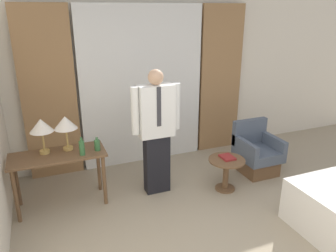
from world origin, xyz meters
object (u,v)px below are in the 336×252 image
(desk, at_px, (58,162))
(table_lamp_left, at_px, (41,127))
(bottle_by_lamp, at_px, (82,148))
(book, at_px, (227,157))
(armchair, at_px, (256,154))
(table_lamp_right, at_px, (65,124))
(person, at_px, (156,129))
(bottle_near_edge, at_px, (97,145))
(side_table, at_px, (226,169))

(desk, height_order, table_lamp_left, table_lamp_left)
(bottle_by_lamp, bearing_deg, book, -8.84)
(armchair, bearing_deg, desk, 176.55)
(table_lamp_right, distance_m, person, 1.19)
(bottle_near_edge, distance_m, person, 0.82)
(table_lamp_right, bearing_deg, bottle_by_lamp, -57.56)
(bottle_by_lamp, bearing_deg, side_table, -9.78)
(person, bearing_deg, bottle_near_edge, 175.62)
(table_lamp_left, relative_size, bottle_near_edge, 2.57)
(desk, distance_m, bottle_by_lamp, 0.40)
(desk, relative_size, book, 5.58)
(armchair, distance_m, side_table, 0.80)
(table_lamp_right, bearing_deg, armchair, -5.46)
(table_lamp_right, xyz_separation_m, person, (1.16, -0.23, -0.15))
(armchair, bearing_deg, person, 178.48)
(book, bearing_deg, bottle_near_edge, 167.91)
(table_lamp_left, bearing_deg, bottle_by_lamp, -28.20)
(bottle_near_edge, distance_m, bottle_by_lamp, 0.22)
(table_lamp_right, distance_m, bottle_near_edge, 0.49)
(desk, height_order, table_lamp_right, table_lamp_right)
(armchair, bearing_deg, side_table, -158.04)
(person, bearing_deg, side_table, -20.26)
(table_lamp_right, bearing_deg, side_table, -15.29)
(desk, bearing_deg, table_lamp_right, 32.13)
(desk, bearing_deg, book, -11.28)
(armchair, bearing_deg, book, -159.35)
(table_lamp_left, xyz_separation_m, book, (2.41, -0.54, -0.61))
(bottle_near_edge, relative_size, person, 0.10)
(bottle_near_edge, bearing_deg, bottle_by_lamp, -160.62)
(book, bearing_deg, table_lamp_right, 165.62)
(table_lamp_right, bearing_deg, table_lamp_left, 180.00)
(bottle_by_lamp, bearing_deg, table_lamp_right, 122.44)
(person, bearing_deg, table_lamp_right, 168.91)
(table_lamp_left, xyz_separation_m, bottle_near_edge, (0.65, -0.17, -0.29))
(desk, height_order, bottle_by_lamp, bottle_by_lamp)
(table_lamp_left, xyz_separation_m, table_lamp_right, (0.29, 0.00, 0.00))
(person, relative_size, armchair, 2.17)
(table_lamp_left, relative_size, bottle_by_lamp, 1.94)
(table_lamp_left, relative_size, book, 2.16)
(desk, relative_size, person, 0.68)
(armchair, xyz_separation_m, book, (-0.72, -0.27, 0.19))
(desk, relative_size, table_lamp_left, 2.59)
(table_lamp_right, distance_m, book, 2.27)
(table_lamp_left, bearing_deg, desk, -32.13)
(desk, height_order, bottle_near_edge, bottle_near_edge)
(bottle_near_edge, xyz_separation_m, book, (1.76, -0.38, -0.32))
(desk, bearing_deg, bottle_near_edge, -8.39)
(person, relative_size, book, 8.25)
(person, bearing_deg, table_lamp_left, 171.10)
(bottle_by_lamp, bearing_deg, armchair, -0.73)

